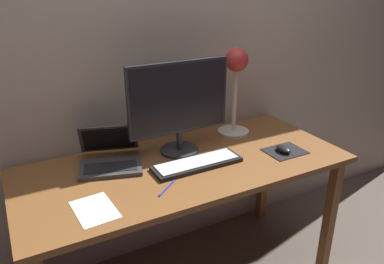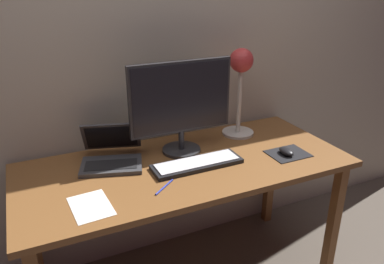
# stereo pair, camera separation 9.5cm
# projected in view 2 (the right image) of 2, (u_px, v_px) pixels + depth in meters

# --- Properties ---
(back_wall) EXTENTS (4.80, 0.06, 2.60)m
(back_wall) POSITION_uv_depth(u_px,v_px,m) (154.00, 35.00, 1.96)
(back_wall) COLOR #B2A893
(back_wall) RESTS_ON ground
(desk) EXTENTS (1.60, 0.70, 0.74)m
(desk) POSITION_uv_depth(u_px,v_px,m) (186.00, 177.00, 1.87)
(desk) COLOR brown
(desk) RESTS_ON ground
(monitor) EXTENTS (0.53, 0.20, 0.47)m
(monitor) POSITION_uv_depth(u_px,v_px,m) (181.00, 102.00, 1.86)
(monitor) COLOR #28282B
(monitor) RESTS_ON desk
(keyboard_main) EXTENTS (0.44, 0.14, 0.03)m
(keyboard_main) POSITION_uv_depth(u_px,v_px,m) (197.00, 164.00, 1.81)
(keyboard_main) COLOR black
(keyboard_main) RESTS_ON desk
(laptop) EXTENTS (0.36, 0.36, 0.19)m
(laptop) POSITION_uv_depth(u_px,v_px,m) (112.00, 151.00, 1.84)
(laptop) COLOR #38383A
(laptop) RESTS_ON desk
(desk_lamp) EXTENTS (0.18, 0.18, 0.49)m
(desk_lamp) POSITION_uv_depth(u_px,v_px,m) (241.00, 76.00, 2.05)
(desk_lamp) COLOR beige
(desk_lamp) RESTS_ON desk
(mousepad) EXTENTS (0.20, 0.16, 0.00)m
(mousepad) POSITION_uv_depth(u_px,v_px,m) (288.00, 154.00, 1.93)
(mousepad) COLOR black
(mousepad) RESTS_ON desk
(mouse) EXTENTS (0.06, 0.10, 0.03)m
(mouse) POSITION_uv_depth(u_px,v_px,m) (286.00, 151.00, 1.92)
(mouse) COLOR black
(mouse) RESTS_ON mousepad
(paper_sheet_near_mouse) EXTENTS (0.16, 0.22, 0.00)m
(paper_sheet_near_mouse) POSITION_uv_depth(u_px,v_px,m) (91.00, 206.00, 1.50)
(paper_sheet_near_mouse) COLOR white
(paper_sheet_near_mouse) RESTS_ON desk
(pen) EXTENTS (0.12, 0.09, 0.01)m
(pen) POSITION_uv_depth(u_px,v_px,m) (164.00, 187.00, 1.63)
(pen) COLOR #2633A5
(pen) RESTS_ON desk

